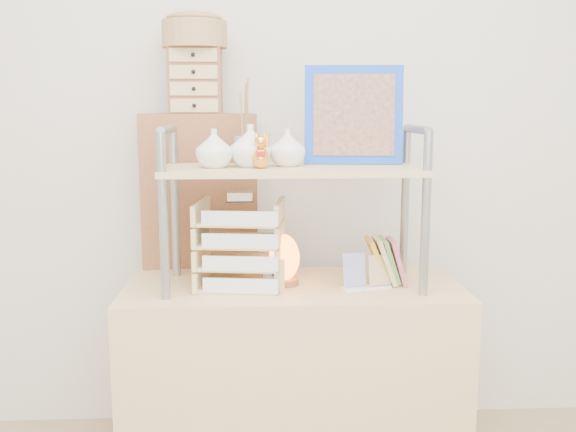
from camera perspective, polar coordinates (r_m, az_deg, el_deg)
name	(u,v)px	position (r m, az deg, el deg)	size (l,w,h in m)	color
desk	(293,383)	(2.43, 0.45, -14.65)	(1.20, 0.50, 0.75)	tan
cabinet	(201,279)	(2.69, -7.76, -5.55)	(0.45, 0.24, 1.35)	brown
hutch	(291,164)	(2.24, 0.31, 4.69)	(0.90, 0.34, 0.77)	gray
letter_tray	(241,249)	(2.26, -4.22, -2.92)	(0.31, 0.29, 0.34)	tan
salt_lamp	(284,259)	(2.28, -0.35, -3.85)	(0.12, 0.11, 0.18)	brown
desk_clock	(273,275)	(2.22, -1.36, -5.27)	(0.08, 0.05, 0.11)	#D9BC74
postcard_stand	(367,278)	(2.27, 7.00, -5.51)	(0.18, 0.09, 0.12)	white
drawer_chest	(196,81)	(2.57, -8.22, 11.79)	(0.20, 0.16, 0.25)	brown
woven_basket	(195,35)	(2.58, -8.31, 15.66)	(0.25, 0.25, 0.10)	olive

